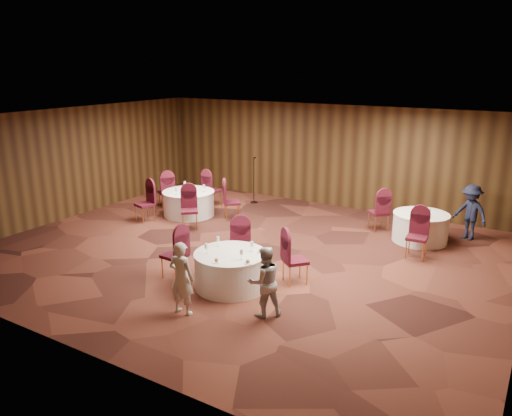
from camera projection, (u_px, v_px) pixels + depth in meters
The scene contains 15 objects.
ground at pixel (245, 252), 12.09m from camera, with size 12.00×12.00×0.00m, color black.
room_shell at pixel (244, 173), 11.54m from camera, with size 12.00×12.00×12.00m.
table_main at pixel (231, 270), 10.12m from camera, with size 1.48×1.48×0.74m.
table_left at pixel (189, 203), 14.95m from camera, with size 1.54×1.54×0.74m.
table_right at pixel (420, 227), 12.76m from camera, with size 1.40×1.40×0.74m.
chairs_main at pixel (236, 252), 10.72m from camera, with size 2.97×1.98×1.00m.
chairs_left at pixel (189, 199), 14.89m from camera, with size 3.20×2.93×1.00m.
chairs_right at pixel (396, 224), 12.62m from camera, with size 2.05×2.17×1.00m.
tabletop_main at pixel (235, 251), 9.84m from camera, with size 1.14×1.02×0.22m.
tabletop_left at pixel (188, 189), 14.82m from camera, with size 0.85×0.82×0.22m.
tabletop_right at pixel (429, 211), 12.32m from camera, with size 0.08×0.08×0.22m.
mic_stand at pixel (254, 190), 16.30m from camera, with size 0.24×0.24×1.51m.
woman_a at pixel (182, 278), 8.96m from camera, with size 0.50×0.33×1.38m, color silver.
woman_b at pixel (264, 282), 8.90m from camera, with size 0.64×0.50×1.32m, color #B6B7BC.
man_c at pixel (470, 212), 12.81m from camera, with size 0.94×0.54×1.45m, color black.
Camera 1 is at (6.07, -9.55, 4.41)m, focal length 35.00 mm.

